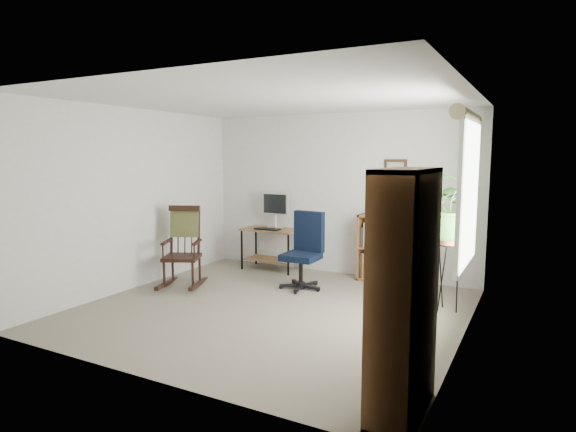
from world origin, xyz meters
The scene contains 18 objects.
floor centered at (0.00, 0.00, 0.00)m, with size 4.20×4.00×0.00m, color gray.
ceiling centered at (0.00, 0.00, 2.40)m, with size 4.20×4.00×0.00m, color silver.
wall_back centered at (0.00, 2.00, 1.20)m, with size 4.20×0.00×2.40m, color silver.
wall_front centered at (0.00, -2.00, 1.20)m, with size 4.20×0.00×2.40m, color silver.
wall_left centered at (-2.10, 0.00, 1.20)m, with size 0.00×4.00×2.40m, color silver.
wall_right centered at (2.10, 0.00, 1.20)m, with size 0.00×4.00×2.40m, color silver.
window centered at (2.06, 0.30, 1.40)m, with size 0.12×1.20×1.50m, color white, non-canonical shape.
desk centered at (-0.99, 1.70, 0.32)m, with size 0.90×0.49×0.64m, color brown, non-canonical shape.
monitor centered at (-0.99, 1.84, 0.92)m, with size 0.46×0.16×0.56m, color silver, non-canonical shape.
keyboard centered at (-0.99, 1.58, 0.66)m, with size 0.40×0.15×0.03m, color black.
office_chair centered at (-0.09, 0.93, 0.52)m, with size 0.57×0.57×1.05m, color black, non-canonical shape.
rocking_chair centered at (-1.57, 0.28, 0.56)m, with size 0.58×0.96×1.11m, color black, non-canonical shape.
low_bookshelf centered at (0.87, 1.82, 0.47)m, with size 0.90×0.30×0.95m, color brown, non-canonical shape.
tall_bookshelf centered at (1.92, -1.55, 0.85)m, with size 0.32×0.74×1.70m, color brown, non-canonical shape.
plant_stand centered at (1.80, 0.88, 0.45)m, with size 0.25×0.25×0.91m, color black, non-canonical shape.
spider_plant centered at (1.80, 0.88, 1.57)m, with size 1.69×1.88×1.46m, color #336D26.
potted_plant_small centered at (1.15, 1.83, 1.00)m, with size 0.13×0.24×0.11m, color #336D26.
framed_picture centered at (0.87, 1.97, 1.56)m, with size 0.32×0.04×0.32m, color black, non-canonical shape.
Camera 1 is at (2.71, -4.71, 1.78)m, focal length 30.00 mm.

